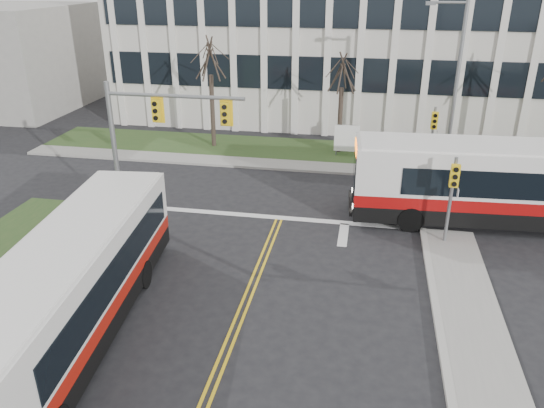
{
  "coord_description": "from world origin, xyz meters",
  "views": [
    {
      "loc": [
        3.69,
        -13.65,
        10.48
      ],
      "look_at": [
        0.19,
        5.24,
        2.0
      ],
      "focal_mm": 35.0,
      "sensor_mm": 36.0,
      "label": 1
    }
  ],
  "objects_px": {
    "bus_main": "(69,294)",
    "directory_sign": "(347,139)",
    "bus_cross": "(510,186)",
    "streetlight": "(454,79)"
  },
  "relations": [
    {
      "from": "streetlight",
      "to": "bus_cross",
      "type": "height_order",
      "value": "streetlight"
    },
    {
      "from": "bus_main",
      "to": "bus_cross",
      "type": "relative_size",
      "value": 0.9
    },
    {
      "from": "directory_sign",
      "to": "bus_cross",
      "type": "bearing_deg",
      "value": -46.75
    },
    {
      "from": "streetlight",
      "to": "bus_cross",
      "type": "distance_m",
      "value": 7.77
    },
    {
      "from": "streetlight",
      "to": "directory_sign",
      "type": "height_order",
      "value": "streetlight"
    },
    {
      "from": "directory_sign",
      "to": "bus_cross",
      "type": "relative_size",
      "value": 0.15
    },
    {
      "from": "directory_sign",
      "to": "bus_main",
      "type": "distance_m",
      "value": 20.42
    },
    {
      "from": "directory_sign",
      "to": "bus_cross",
      "type": "height_order",
      "value": "bus_cross"
    },
    {
      "from": "directory_sign",
      "to": "bus_cross",
      "type": "xyz_separation_m",
      "value": [
        7.52,
        -8.0,
        0.63
      ]
    },
    {
      "from": "bus_main",
      "to": "directory_sign",
      "type": "bearing_deg",
      "value": 63.63
    }
  ]
}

